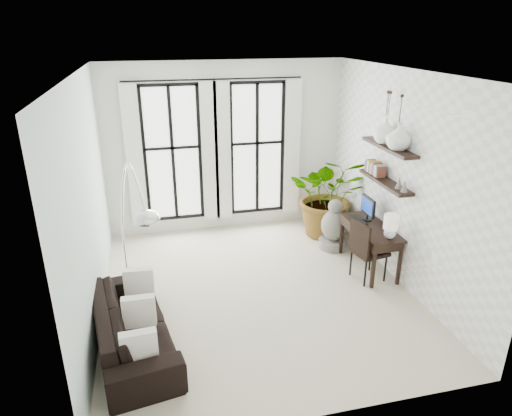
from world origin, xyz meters
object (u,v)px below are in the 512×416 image
object	(u,v)px
plant	(329,195)
sofa	(132,325)
desk	(372,230)
arc_lamp	(130,197)
buddha	(334,228)
desk_chair	(365,247)

from	to	relation	value
plant	sofa	bearing A→B (deg)	-144.35
sofa	desk	world-z (taller)	desk
sofa	arc_lamp	world-z (taller)	arc_lamp
plant	buddha	xyz separation A→B (m)	(-0.10, -0.57, -0.40)
desk_chair	sofa	bearing A→B (deg)	-177.14
arc_lamp	buddha	world-z (taller)	arc_lamp
plant	desk_chair	bearing A→B (deg)	-92.71
sofa	desk_chair	world-z (taller)	desk_chair
sofa	buddha	world-z (taller)	buddha
plant	arc_lamp	xyz separation A→B (m)	(-3.49, -1.80, 0.91)
buddha	arc_lamp	bearing A→B (deg)	-160.03
sofa	plant	xyz separation A→B (m)	(3.59, 2.58, 0.48)
plant	arc_lamp	bearing A→B (deg)	-152.66
sofa	desk	size ratio (longest dim) A/B	1.67
plant	buddha	size ratio (longest dim) A/B	1.71
sofa	desk	bearing A→B (deg)	-82.77
sofa	arc_lamp	distance (m)	1.60
desk	buddha	xyz separation A→B (m)	(-0.26, 0.90, -0.32)
sofa	arc_lamp	size ratio (longest dim) A/B	0.98
desk_chair	arc_lamp	distance (m)	3.59
desk	buddha	world-z (taller)	desk
desk_chair	buddha	distance (m)	1.18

